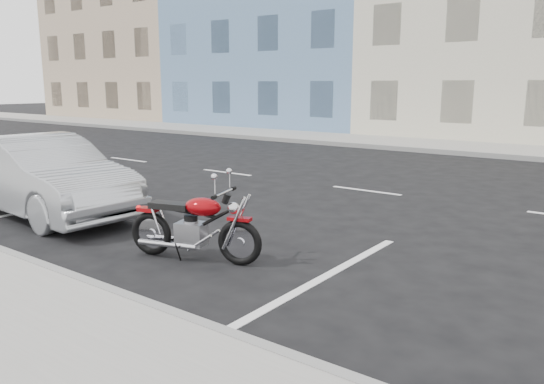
{
  "coord_description": "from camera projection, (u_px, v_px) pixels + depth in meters",
  "views": [
    {
      "loc": [
        3.07,
        -10.16,
        2.24
      ],
      "look_at": [
        -1.18,
        -4.48,
        0.8
      ],
      "focal_mm": 35.0,
      "sensor_mm": 36.0,
      "label": 1
    }
  ],
  "objects": [
    {
      "name": "ground",
      "position": [
        460.0,
        203.0,
        10.22
      ],
      "size": [
        120.0,
        120.0,
        0.0
      ],
      "primitive_type": "plane",
      "color": "black",
      "rests_on": "ground"
    },
    {
      "name": "sidewalk_far",
      "position": [
        400.0,
        143.0,
        19.97
      ],
      "size": [
        80.0,
        3.4,
        0.15
      ],
      "primitive_type": "cube",
      "color": "gray",
      "rests_on": "ground"
    },
    {
      "name": "curb_far",
      "position": [
        381.0,
        147.0,
        18.63
      ],
      "size": [
        80.0,
        0.12,
        0.16
      ],
      "primitive_type": "cube",
      "color": "gray",
      "rests_on": "ground"
    },
    {
      "name": "bldg_far_west",
      "position": [
        166.0,
        30.0,
        37.08
      ],
      "size": [
        12.0,
        12.0,
        12.0
      ],
      "primitive_type": "cube",
      "color": "tan",
      "rests_on": "ground"
    },
    {
      "name": "bldg_blue",
      "position": [
        311.0,
        8.0,
        29.94
      ],
      "size": [
        12.0,
        12.0,
        13.0
      ],
      "primitive_type": "cube",
      "color": "#587AA1",
      "rests_on": "ground"
    },
    {
      "name": "bldg_cream",
      "position": [
        543.0,
        2.0,
        23.04
      ],
      "size": [
        12.0,
        12.0,
        11.5
      ],
      "primitive_type": "cube",
      "color": "beige",
      "rests_on": "ground"
    },
    {
      "name": "motorcycle",
      "position": [
        241.0,
        233.0,
        6.61
      ],
      "size": [
        1.81,
        0.81,
        0.94
      ],
      "rotation": [
        0.0,
        0.0,
        0.3
      ],
      "color": "black",
      "rests_on": "ground"
    },
    {
      "name": "sedan_silver",
      "position": [
        43.0,
        176.0,
        9.16
      ],
      "size": [
        4.28,
        1.72,
        1.38
      ],
      "primitive_type": "imported",
      "rotation": [
        0.0,
        0.0,
        1.51
      ],
      "color": "#A4A8AC",
      "rests_on": "ground"
    }
  ]
}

